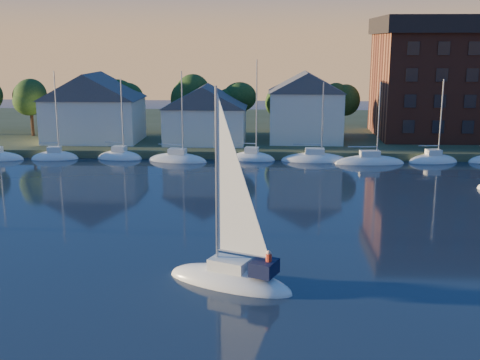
# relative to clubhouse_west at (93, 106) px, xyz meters

# --- Properties ---
(ground) EXTENTS (260.00, 260.00, 0.00)m
(ground) POSITION_rel_clubhouse_west_xyz_m (22.00, -58.00, -5.93)
(ground) COLOR black
(ground) RESTS_ON ground
(shoreline_land) EXTENTS (160.00, 50.00, 2.00)m
(shoreline_land) POSITION_rel_clubhouse_west_xyz_m (22.00, 17.00, -5.93)
(shoreline_land) COLOR #384226
(shoreline_land) RESTS_ON ground
(wooden_dock) EXTENTS (120.00, 3.00, 1.00)m
(wooden_dock) POSITION_rel_clubhouse_west_xyz_m (22.00, -6.00, -5.93)
(wooden_dock) COLOR brown
(wooden_dock) RESTS_ON ground
(clubhouse_west) EXTENTS (13.65, 9.45, 9.64)m
(clubhouse_west) POSITION_rel_clubhouse_west_xyz_m (0.00, 0.00, 0.00)
(clubhouse_west) COLOR silver
(clubhouse_west) RESTS_ON shoreline_land
(clubhouse_centre) EXTENTS (11.55, 8.40, 8.08)m
(clubhouse_centre) POSITION_rel_clubhouse_west_xyz_m (16.00, -1.00, -0.80)
(clubhouse_centre) COLOR silver
(clubhouse_centre) RESTS_ON shoreline_land
(clubhouse_east) EXTENTS (10.50, 8.40, 9.80)m
(clubhouse_east) POSITION_rel_clubhouse_west_xyz_m (30.00, 1.00, 0.07)
(clubhouse_east) COLOR silver
(clubhouse_east) RESTS_ON shoreline_land
(tree_line) EXTENTS (93.40, 5.40, 8.90)m
(tree_line) POSITION_rel_clubhouse_west_xyz_m (24.00, 5.00, 1.24)
(tree_line) COLOR #372419
(tree_line) RESTS_ON shoreline_land
(moored_fleet) EXTENTS (95.50, 2.40, 12.05)m
(moored_fleet) POSITION_rel_clubhouse_west_xyz_m (26.00, -9.00, -5.83)
(moored_fleet) COLOR white
(moored_fleet) RESTS_ON ground
(hero_sailboat) EXTENTS (8.92, 5.98, 13.43)m
(hero_sailboat) POSITION_rel_clubhouse_west_xyz_m (22.76, -48.77, -5.36)
(hero_sailboat) COLOR white
(hero_sailboat) RESTS_ON ground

